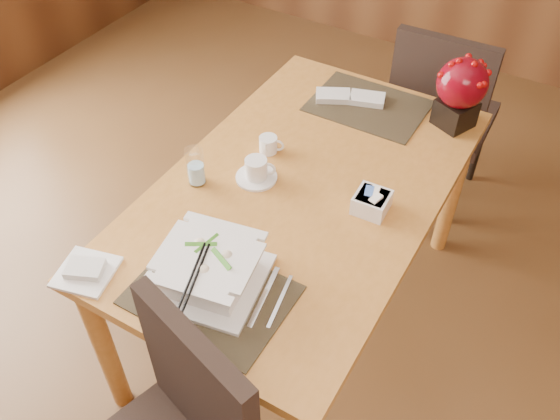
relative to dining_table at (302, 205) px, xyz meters
The scene contains 12 objects.
dining_table is the anchor object (origin of this frame).
placemat_near 0.56m from the dining_table, 90.00° to the right, with size 0.45×0.33×0.01m, color black.
placemat_far 0.56m from the dining_table, 90.00° to the left, with size 0.45×0.33×0.01m, color black.
soup_setting 0.54m from the dining_table, 93.18° to the right, with size 0.35×0.35×0.12m.
coffee_cup 0.21m from the dining_table, 162.48° to the right, with size 0.15×0.15×0.08m.
water_glass 0.40m from the dining_table, 152.26° to the right, with size 0.06×0.06×0.14m, color white.
creamer_jug 0.26m from the dining_table, 153.13° to the left, with size 0.09×0.09×0.06m, color white, non-canonical shape.
sugar_caddy 0.28m from the dining_table, ahead, with size 0.11×0.11×0.07m, color white.
berry_decor 0.74m from the dining_table, 61.16° to the left, with size 0.19×0.19×0.28m.
napkins_far 0.57m from the dining_table, 97.31° to the left, with size 0.28×0.10×0.02m, color silver, non-canonical shape.
bread_plate 0.77m from the dining_table, 118.91° to the right, with size 0.16×0.16×0.01m, color white.
far_chair 0.99m from the dining_table, 78.57° to the left, with size 0.46×0.47×0.96m.
Camera 1 is at (0.70, -0.75, 2.13)m, focal length 38.00 mm.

